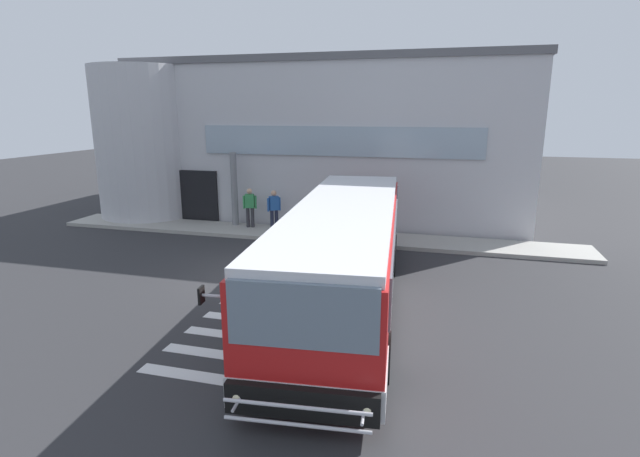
# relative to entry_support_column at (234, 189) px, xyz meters

# --- Properties ---
(ground_plane) EXTENTS (80.00, 90.00, 0.02)m
(ground_plane) POSITION_rel_entry_support_column_xyz_m (3.36, -5.40, -1.74)
(ground_plane) COLOR #2B2B2D
(ground_plane) RESTS_ON ground
(bay_paint_stripes) EXTENTS (4.40, 3.96, 0.01)m
(bay_paint_stripes) POSITION_rel_entry_support_column_xyz_m (5.36, -9.60, -1.72)
(bay_paint_stripes) COLOR silver
(bay_paint_stripes) RESTS_ON ground
(terminal_building) EXTENTS (19.53, 13.80, 7.28)m
(terminal_building) POSITION_rel_entry_support_column_xyz_m (2.69, 6.15, 1.90)
(terminal_building) COLOR #B7B7BC
(terminal_building) RESTS_ON ground
(boarding_curb) EXTENTS (21.73, 2.00, 0.15)m
(boarding_curb) POSITION_rel_entry_support_column_xyz_m (3.36, -0.60, -1.65)
(boarding_curb) COLOR #9E9B93
(boarding_curb) RESTS_ON ground
(entry_support_column) EXTENTS (0.28, 0.28, 3.16)m
(entry_support_column) POSITION_rel_entry_support_column_xyz_m (0.00, 0.00, 0.00)
(entry_support_column) COLOR slate
(entry_support_column) RESTS_ON boarding_curb
(bus_main_foreground) EXTENTS (3.64, 11.78, 2.70)m
(bus_main_foreground) POSITION_rel_entry_support_column_xyz_m (6.39, -7.03, -0.39)
(bus_main_foreground) COLOR red
(bus_main_foreground) RESTS_ON ground
(passenger_near_column) EXTENTS (0.58, 0.30, 1.68)m
(passenger_near_column) POSITION_rel_entry_support_column_xyz_m (0.80, -0.23, -0.65)
(passenger_near_column) COLOR #2D2D33
(passenger_near_column) RESTS_ON boarding_curb
(passenger_by_doorway) EXTENTS (0.47, 0.41, 1.68)m
(passenger_by_doorway) POSITION_rel_entry_support_column_xyz_m (1.97, -0.44, -0.65)
(passenger_by_doorway) COLOR #1E2338
(passenger_by_doorway) RESTS_ON boarding_curb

